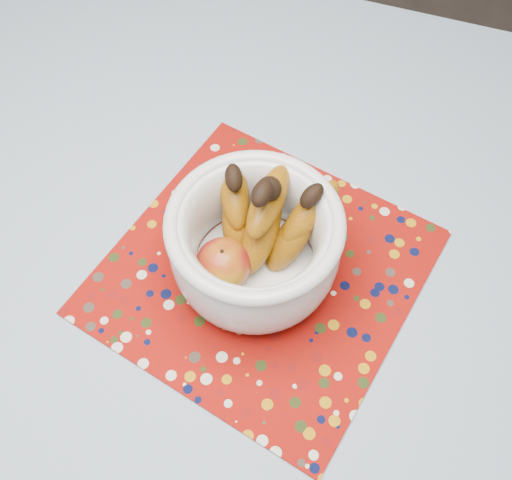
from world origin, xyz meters
TOP-DOWN VIEW (x-y plane):
  - table at (0.00, 0.00)m, footprint 1.20×1.20m
  - tablecloth at (0.00, 0.00)m, footprint 1.32×1.32m
  - placemat at (0.10, -0.00)m, footprint 0.51×0.51m
  - fruit_bowl at (0.10, 0.00)m, footprint 0.26×0.25m

SIDE VIEW (x-z plane):
  - table at x=0.00m, z-range 0.30..1.05m
  - tablecloth at x=0.00m, z-range 0.75..0.76m
  - placemat at x=0.10m, z-range 0.76..0.76m
  - fruit_bowl at x=0.10m, z-range 0.75..0.94m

